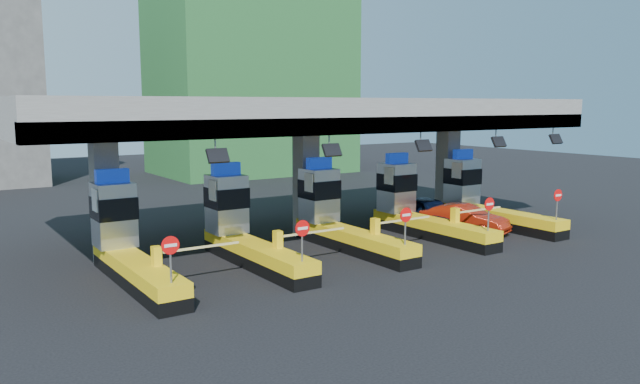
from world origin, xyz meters
TOP-DOWN VIEW (x-y plane):
  - ground at (0.00, 0.00)m, footprint 120.00×120.00m
  - toll_canopy at (0.00, 2.87)m, footprint 28.00×12.09m
  - toll_lane_far_left at (-10.00, 0.28)m, footprint 4.43×8.00m
  - toll_lane_left at (-5.00, 0.28)m, footprint 4.43×8.00m
  - toll_lane_center at (0.00, 0.28)m, footprint 4.43×8.00m
  - toll_lane_right at (5.00, 0.28)m, footprint 4.43×8.00m
  - toll_lane_far_right at (10.00, 0.28)m, footprint 4.43×8.00m
  - bg_building_scaffold at (12.00, 32.00)m, footprint 18.00×12.00m
  - van at (7.08, 1.39)m, footprint 2.46×4.96m
  - red_car at (7.34, -0.97)m, footprint 2.98×4.85m

SIDE VIEW (x-z plane):
  - ground at x=0.00m, z-range 0.00..0.00m
  - red_car at x=7.34m, z-range 0.00..1.51m
  - van at x=7.08m, z-range 0.00..1.63m
  - toll_lane_far_left at x=-10.00m, z-range -0.68..3.47m
  - toll_lane_left at x=-5.00m, z-range -0.68..3.47m
  - toll_lane_center at x=0.00m, z-range -0.68..3.47m
  - toll_lane_right at x=5.00m, z-range -0.68..3.47m
  - toll_lane_far_right at x=10.00m, z-range -0.68..3.47m
  - toll_canopy at x=0.00m, z-range 2.63..9.63m
  - bg_building_scaffold at x=12.00m, z-range 0.00..28.00m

